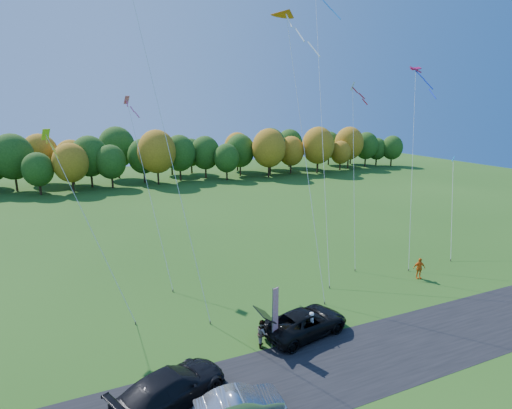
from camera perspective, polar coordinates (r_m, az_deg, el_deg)
name	(u,v)px	position (r m, az deg, el deg)	size (l,w,h in m)	color
ground	(294,332)	(26.74, 5.39, -17.65)	(160.00, 160.00, 0.00)	#234D14
asphalt_strip	(329,368)	(23.91, 10.37, -22.05)	(90.00, 6.00, 0.01)	black
tree_line	(151,184)	(76.98, -14.72, 2.89)	(116.00, 12.00, 10.00)	#1E4711
black_suv	(305,322)	(26.25, 7.08, -16.34)	(2.62, 5.68, 1.58)	black
silver_sedan	(240,405)	(20.41, -2.33, -26.66)	(1.43, 4.11, 1.35)	#AAABAF
dark_truck_a	(170,388)	(21.37, -12.14, -24.26)	(2.39, 5.87, 1.70)	black
person_tailgate_a	(312,324)	(25.94, 7.98, -16.61)	(0.62, 0.41, 1.70)	white
person_tailgate_b	(262,333)	(24.90, 0.92, -17.88)	(0.82, 0.64, 1.69)	gray
person_east	(419,268)	(36.16, 22.27, -8.42)	(1.04, 0.43, 1.78)	orange
feather_flag	(275,311)	(24.06, 2.69, -14.94)	(0.49, 0.24, 3.87)	#999999
kite_delta_blue	(154,86)	(28.32, -14.42, 16.06)	(5.39, 11.03, 31.37)	#4C3F33
kite_parafoil_orange	(322,121)	(36.75, 9.35, 11.74)	(7.61, 13.90, 25.83)	#4C3F33
kite_delta_red	(303,138)	(30.99, 6.78, 9.44)	(2.32, 9.38, 22.48)	#4C3F33
kite_parafoil_rainbow	(412,163)	(39.65, 21.45, 5.52)	(6.96, 7.32, 18.04)	#4C3F33
kite_diamond_yellow	(90,227)	(28.60, -22.63, -3.01)	(4.93, 6.11, 12.87)	#4C3F33
kite_diamond_white	(354,174)	(36.87, 13.81, 4.21)	(3.29, 5.98, 16.55)	#4C3F33
kite_diamond_pink	(148,189)	(33.69, -15.13, 2.12)	(2.12, 8.84, 15.19)	#4C3F33
kite_diamond_blue_low	(452,207)	(43.40, 26.21, -0.28)	(4.97, 5.27, 9.25)	#4C3F33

